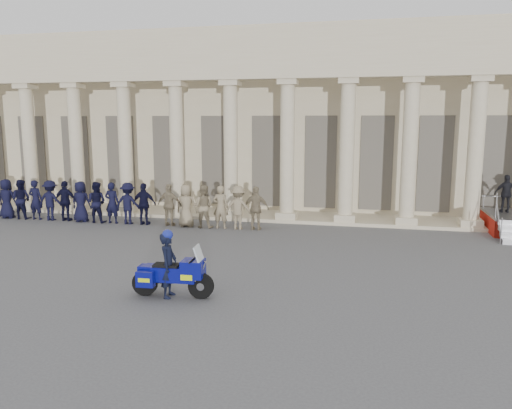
% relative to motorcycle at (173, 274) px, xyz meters
% --- Properties ---
extents(ground, '(90.00, 90.00, 0.00)m').
position_rel_motorcycle_xyz_m(ground, '(0.03, 2.33, -0.61)').
color(ground, '#4D4D50').
rests_on(ground, ground).
extents(building, '(40.00, 12.50, 9.00)m').
position_rel_motorcycle_xyz_m(building, '(0.03, 17.08, 3.92)').
color(building, '#C3B492').
rests_on(building, ground).
extents(officer_rank, '(15.12, 0.70, 1.84)m').
position_rel_motorcycle_xyz_m(officer_rank, '(-6.78, 8.29, 0.31)').
color(officer_rank, black).
rests_on(officer_rank, ground).
extents(motorcycle, '(2.19, 0.91, 1.40)m').
position_rel_motorcycle_xyz_m(motorcycle, '(0.00, 0.00, 0.00)').
color(motorcycle, black).
rests_on(motorcycle, ground).
extents(rider, '(0.44, 0.64, 1.79)m').
position_rel_motorcycle_xyz_m(rider, '(-0.12, -0.01, 0.28)').
color(rider, black).
rests_on(rider, ground).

